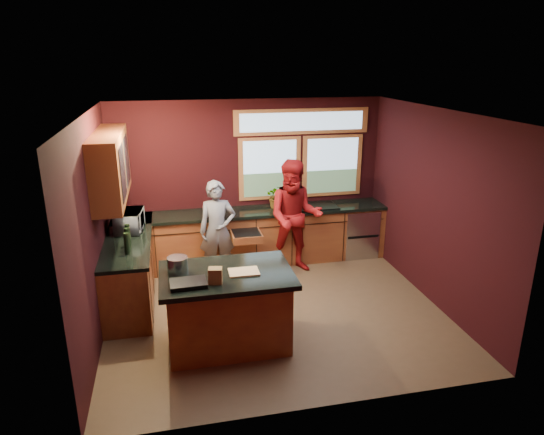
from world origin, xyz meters
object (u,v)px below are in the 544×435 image
object	(u,v)px
island	(227,308)
stock_pot	(178,264)
cutting_board	(244,272)
person_red	(295,217)
person_grey	(218,230)

from	to	relation	value
island	stock_pot	size ratio (longest dim) A/B	6.46
island	cutting_board	size ratio (longest dim) A/B	4.43
island	person_red	xyz separation A→B (m)	(1.34, 1.91, 0.44)
cutting_board	stock_pot	world-z (taller)	stock_pot
person_grey	stock_pot	world-z (taller)	person_grey
person_grey	person_red	world-z (taller)	person_red
person_red	person_grey	bearing A→B (deg)	-166.26
cutting_board	person_grey	bearing A→B (deg)	92.94
cutting_board	stock_pot	distance (m)	0.78
island	stock_pot	distance (m)	0.80
island	person_red	world-z (taller)	person_red
person_grey	cutting_board	distance (m)	1.97
island	stock_pot	bearing A→B (deg)	164.74
person_grey	stock_pot	size ratio (longest dim) A/B	6.53
stock_pot	person_grey	bearing A→B (deg)	69.71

